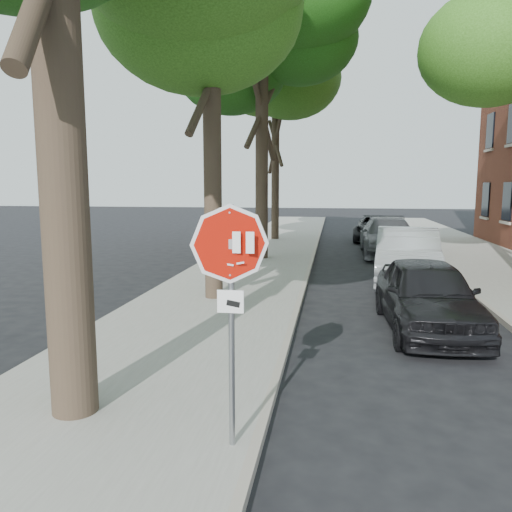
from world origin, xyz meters
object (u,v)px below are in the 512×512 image
Objects in this scene: stop_sign at (231,280)px; car_d at (377,229)px; tree_mid_b at (262,46)px; car_b at (407,256)px; car_c at (388,237)px; car_a at (427,295)px; tree_far at (276,100)px.

stop_sign reaches higher than car_d.
tree_mid_b is 9.57m from car_b.
stop_sign reaches higher than car_b.
car_d is at bearing 90.49° from car_c.
tree_mid_b is at bearing -116.72° from car_d.
car_b reaches higher than car_a.
stop_sign is 6.13m from car_a.
stop_sign is at bearing -101.34° from car_b.
tree_far is 2.18× the size of car_a.
tree_mid_b is 2.07× the size of car_b.
stop_sign is 10.74m from car_b.
tree_far is 17.86m from car_a.
stop_sign reaches higher than car_a.
tree_far is at bearing 138.03° from car_c.
tree_far is (-2.02, 21.14, 5.26)m from stop_sign.
stop_sign is at bearing -91.69° from car_d.
car_a is at bearing -87.09° from car_b.
car_b is at bearing -83.48° from car_d.
car_b is 6.09m from car_c.
car_c is at bearing 78.53° from stop_sign.
car_b is (5.23, -10.95, -6.39)m from tree_far.
car_c is (3.30, 16.27, -1.16)m from stop_sign.
car_d is at bearing 86.52° from car_a.
tree_mid_b is 9.04m from car_c.
tree_mid_b is 7.04m from tree_far.
tree_far is at bearing 105.12° from car_a.
car_a is at bearing -84.33° from car_d.
tree_far is (-0.30, 6.99, -0.78)m from tree_mid_b.
tree_far reaches higher than car_d.
tree_mid_b is 2.15× the size of car_d.
car_c is at bearing 85.89° from car_a.
tree_far is at bearing 121.71° from car_b.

